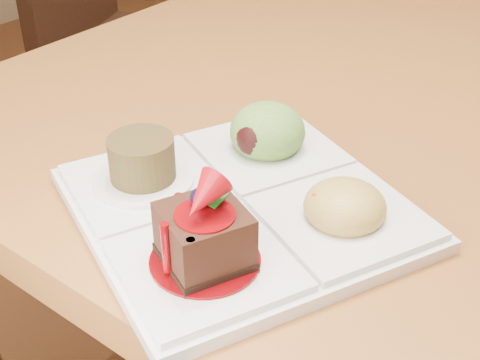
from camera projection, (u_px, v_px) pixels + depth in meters
The scene contains 3 objects.
ground at pixel (474, 344), 1.44m from camera, with size 6.00×6.00×0.00m, color #5C321A.
chair_left at pixel (109, 14), 1.67m from camera, with size 0.53×0.53×0.93m.
sampler_plate at pixel (243, 193), 0.56m from camera, with size 0.34×0.34×0.10m.
Camera 1 is at (0.23, -1.11, 1.09)m, focal length 50.00 mm.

